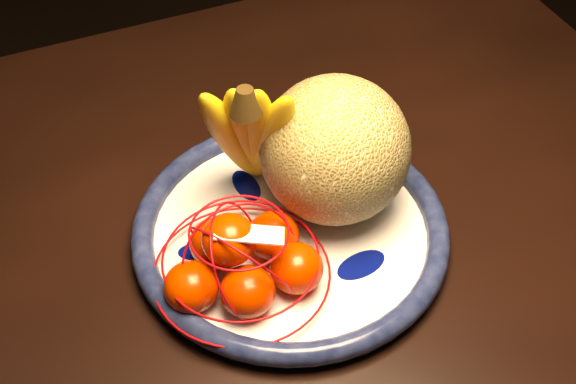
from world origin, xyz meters
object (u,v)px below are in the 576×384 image
object	(u,v)px
fruit_bowl	(290,231)
dining_table	(121,320)
banana_bunch	(251,130)
mandarin_bag	(242,261)
cantaloupe	(335,150)

from	to	relation	value
fruit_bowl	dining_table	bearing A→B (deg)	178.76
banana_bunch	mandarin_bag	size ratio (longest dim) A/B	0.90
dining_table	mandarin_bag	world-z (taller)	mandarin_bag
dining_table	mandarin_bag	bearing A→B (deg)	-29.39
banana_bunch	mandarin_bag	xyz separation A→B (m)	(-0.04, -0.12, -0.07)
banana_bunch	mandarin_bag	distance (m)	0.15
cantaloupe	mandarin_bag	xyz separation A→B (m)	(-0.13, -0.08, -0.05)
dining_table	fruit_bowl	world-z (taller)	fruit_bowl
mandarin_bag	cantaloupe	bearing A→B (deg)	32.42
fruit_bowl	mandarin_bag	distance (m)	0.09
fruit_bowl	banana_bunch	xyz separation A→B (m)	(-0.03, 0.07, 0.11)
dining_table	banana_bunch	world-z (taller)	banana_bunch
cantaloupe	banana_bunch	xyz separation A→B (m)	(-0.09, 0.04, 0.02)
cantaloupe	banana_bunch	size ratio (longest dim) A/B	0.83
banana_bunch	dining_table	bearing A→B (deg)	-140.91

